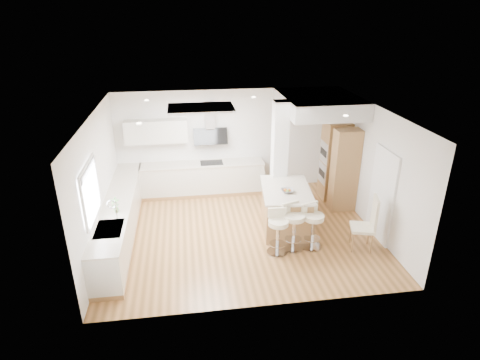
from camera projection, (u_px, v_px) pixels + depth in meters
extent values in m
plane|color=#B07841|center=(242.00, 232.00, 9.21)|extent=(6.00, 6.00, 0.00)
cube|color=silver|center=(242.00, 232.00, 9.21)|extent=(6.00, 5.00, 0.02)
cube|color=white|center=(229.00, 141.00, 10.93)|extent=(6.00, 0.04, 2.80)
cube|color=white|center=(98.00, 184.00, 8.27)|extent=(0.04, 5.00, 2.80)
cube|color=white|center=(373.00, 169.00, 9.05)|extent=(0.04, 5.00, 2.80)
cube|color=white|center=(201.00, 108.00, 8.55)|extent=(1.40, 0.95, 0.05)
cube|color=white|center=(201.00, 109.00, 8.56)|extent=(1.25, 0.80, 0.03)
cylinder|color=white|center=(147.00, 100.00, 9.21)|extent=(0.10, 0.10, 0.02)
cylinder|color=white|center=(139.00, 123.00, 7.39)|extent=(0.10, 0.10, 0.02)
cylinder|color=white|center=(254.00, 97.00, 9.53)|extent=(0.10, 0.10, 0.02)
cylinder|color=white|center=(321.00, 100.00, 9.28)|extent=(0.10, 0.10, 0.02)
cylinder|color=white|center=(346.00, 116.00, 7.91)|extent=(0.10, 0.10, 0.02)
cube|color=white|center=(90.00, 191.00, 7.36)|extent=(0.03, 1.15, 0.95)
cube|color=white|center=(86.00, 166.00, 7.16)|extent=(0.04, 1.28, 0.06)
cube|color=white|center=(94.00, 215.00, 7.56)|extent=(0.04, 1.28, 0.06)
cube|color=white|center=(83.00, 206.00, 6.80)|extent=(0.04, 0.06, 0.95)
cube|color=white|center=(97.00, 178.00, 7.91)|extent=(0.04, 0.06, 0.95)
cube|color=#9A9BA1|center=(88.00, 170.00, 7.19)|extent=(0.03, 1.18, 0.14)
cube|color=#473F38|center=(382.00, 196.00, 8.66)|extent=(0.02, 0.90, 2.00)
cube|color=white|center=(382.00, 196.00, 8.66)|extent=(0.05, 1.00, 2.10)
cube|color=#A77A47|center=(122.00, 233.00, 9.07)|extent=(0.60, 4.50, 0.10)
cube|color=silver|center=(120.00, 217.00, 8.90)|extent=(0.60, 4.50, 0.76)
cube|color=beige|center=(118.00, 200.00, 8.74)|extent=(0.63, 4.50, 0.04)
cube|color=#B9B9BE|center=(109.00, 229.00, 7.60)|extent=(0.50, 0.75, 0.02)
cube|color=#B9B9BE|center=(108.00, 236.00, 7.46)|extent=(0.40, 0.34, 0.10)
cube|color=#B9B9BE|center=(111.00, 226.00, 7.78)|extent=(0.40, 0.34, 0.10)
cylinder|color=silver|center=(116.00, 212.00, 7.81)|extent=(0.02, 0.02, 0.36)
torus|color=silver|center=(112.00, 204.00, 7.73)|extent=(0.18, 0.02, 0.18)
imported|color=#59944B|center=(115.00, 205.00, 8.13)|extent=(0.17, 0.12, 0.33)
cube|color=#A77A47|center=(203.00, 192.00, 11.10)|extent=(3.30, 0.60, 0.10)
cube|color=silver|center=(203.00, 178.00, 10.92)|extent=(3.30, 0.60, 0.76)
cube|color=beige|center=(202.00, 164.00, 10.76)|extent=(3.33, 0.63, 0.04)
cube|color=black|center=(212.00, 163.00, 10.79)|extent=(0.60, 0.40, 0.01)
cube|color=silver|center=(156.00, 131.00, 10.37)|extent=(1.60, 0.34, 0.60)
cube|color=#B9B9BE|center=(210.00, 115.00, 10.47)|extent=(0.25, 0.18, 0.70)
cube|color=black|center=(210.00, 137.00, 10.62)|extent=(0.90, 0.26, 0.44)
cube|color=white|center=(279.00, 159.00, 9.66)|extent=(0.35, 0.35, 2.80)
cube|color=silver|center=(319.00, 104.00, 9.73)|extent=(1.78, 2.20, 0.40)
cube|color=#A77A47|center=(334.00, 161.00, 10.51)|extent=(0.62, 0.62, 2.10)
cube|color=#A77A47|center=(345.00, 171.00, 9.87)|extent=(0.62, 0.40, 2.10)
cube|color=#B9B9BE|center=(324.00, 152.00, 10.37)|extent=(0.02, 0.55, 0.55)
cube|color=#B9B9BE|center=(322.00, 173.00, 10.60)|extent=(0.02, 0.55, 0.55)
cube|color=black|center=(324.00, 152.00, 10.37)|extent=(0.01, 0.45, 0.18)
cube|color=black|center=(322.00, 173.00, 10.60)|extent=(0.01, 0.45, 0.18)
cube|color=#A77A47|center=(285.00, 209.00, 9.23)|extent=(1.17, 1.65, 0.94)
cube|color=beige|center=(286.00, 190.00, 9.04)|extent=(1.27, 1.75, 0.04)
imported|color=gray|center=(287.00, 191.00, 8.86)|extent=(0.32, 0.32, 0.07)
sphere|color=#C95C17|center=(289.00, 191.00, 8.86)|extent=(0.09, 0.09, 0.08)
sphere|color=#C95C17|center=(285.00, 190.00, 8.88)|extent=(0.09, 0.09, 0.08)
sphere|color=olive|center=(288.00, 191.00, 8.82)|extent=(0.09, 0.09, 0.08)
cylinder|color=silver|center=(277.00, 252.00, 8.44)|extent=(0.45, 0.45, 0.03)
cylinder|color=silver|center=(278.00, 238.00, 8.31)|extent=(0.07, 0.07, 0.65)
cylinder|color=silver|center=(277.00, 244.00, 8.36)|extent=(0.35, 0.35, 0.02)
cylinder|color=beige|center=(278.00, 223.00, 8.16)|extent=(0.43, 0.43, 0.10)
cube|color=beige|center=(277.00, 213.00, 8.25)|extent=(0.38, 0.06, 0.22)
cylinder|color=silver|center=(293.00, 247.00, 8.60)|extent=(0.59, 0.59, 0.03)
cylinder|color=silver|center=(294.00, 233.00, 8.46)|extent=(0.09, 0.09, 0.69)
cylinder|color=silver|center=(293.00, 239.00, 8.51)|extent=(0.46, 0.46, 0.02)
cylinder|color=beige|center=(295.00, 217.00, 8.30)|extent=(0.57, 0.57, 0.11)
cube|color=beige|center=(290.00, 207.00, 8.38)|extent=(0.40, 0.18, 0.23)
cylinder|color=silver|center=(311.00, 246.00, 8.63)|extent=(0.57, 0.57, 0.03)
cylinder|color=silver|center=(313.00, 233.00, 8.50)|extent=(0.09, 0.09, 0.66)
cylinder|color=silver|center=(312.00, 238.00, 8.55)|extent=(0.44, 0.44, 0.02)
cylinder|color=beige|center=(314.00, 217.00, 8.35)|extent=(0.55, 0.55, 0.10)
cube|color=beige|center=(310.00, 207.00, 8.42)|extent=(0.38, 0.17, 0.22)
cube|color=beige|center=(362.00, 228.00, 8.42)|extent=(0.58, 0.58, 0.06)
cube|color=beige|center=(375.00, 214.00, 8.26)|extent=(0.17, 0.44, 0.75)
cylinder|color=#A77A47|center=(353.00, 243.00, 8.38)|extent=(0.05, 0.05, 0.46)
cylinder|color=#A77A47|center=(351.00, 233.00, 8.72)|extent=(0.05, 0.05, 0.46)
cylinder|color=#A77A47|center=(371.00, 244.00, 8.33)|extent=(0.05, 0.05, 0.46)
cylinder|color=#A77A47|center=(368.00, 235.00, 8.67)|extent=(0.05, 0.05, 0.46)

